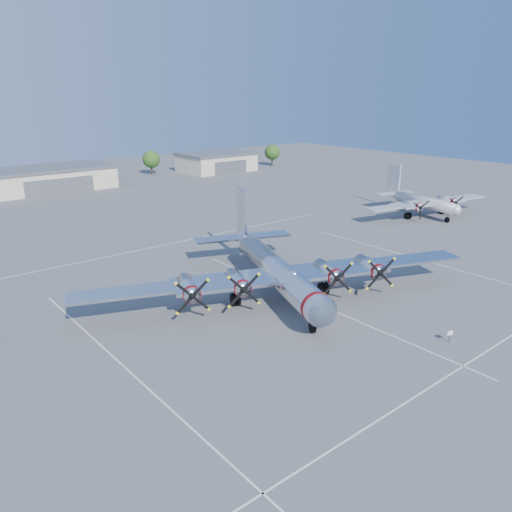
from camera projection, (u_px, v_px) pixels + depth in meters
ground at (285, 290)px, 57.88m from camera, size 260.00×260.00×0.00m
parking_lines at (296, 295)px, 56.60m from camera, size 60.00×50.08×0.01m
hangar_center at (49, 179)px, 117.21m from camera, size 28.60×14.60×5.40m
hangar_east at (216, 162)px, 146.20m from camera, size 20.60×14.60×5.40m
tree_east at (151, 159)px, 139.29m from camera, size 4.80×4.80×6.64m
tree_far_east at (272, 152)px, 156.37m from camera, size 4.80×4.80×6.64m
main_bomber_b29 at (275, 293)px, 56.96m from camera, size 52.20×44.24×9.78m
twin_engine_east at (420, 215)px, 93.47m from camera, size 30.91×24.94×8.70m
info_placard at (450, 334)px, 45.47m from camera, size 0.60×0.22×1.16m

